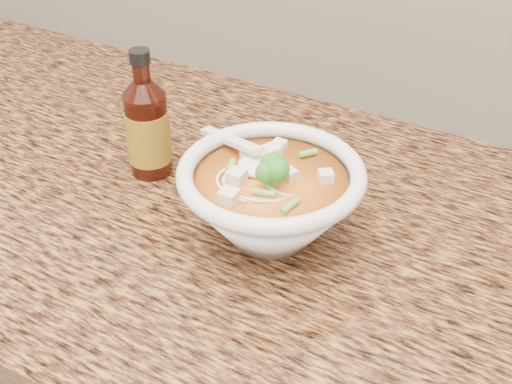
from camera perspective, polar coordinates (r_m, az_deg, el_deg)
The scene contains 3 objects.
counter_slab at distance 0.82m, azimuth 1.51°, elevation -2.95°, with size 4.00×0.68×0.04m, color olive.
soup_bowl at distance 0.74m, azimuth 1.32°, elevation -0.77°, with size 0.24×0.22×0.12m.
hot_sauce_bottle at distance 0.86m, azimuth -9.61°, elevation 5.58°, with size 0.07×0.07×0.18m.
Camera 1 is at (0.30, 1.11, 1.39)m, focal length 45.00 mm.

